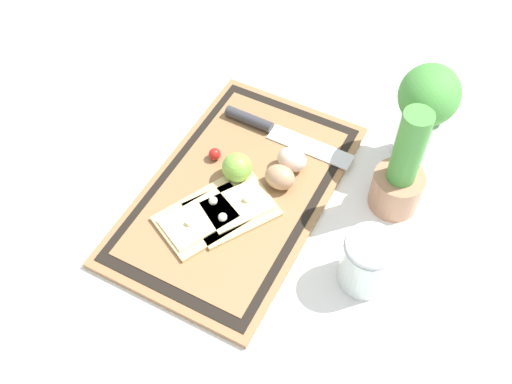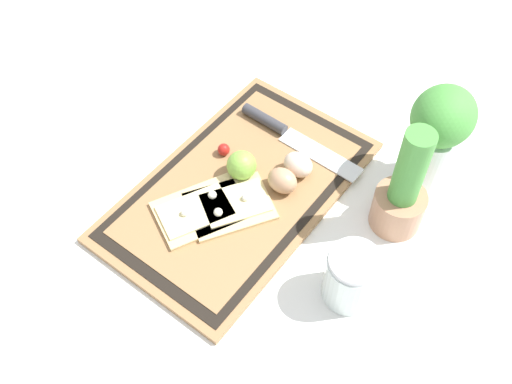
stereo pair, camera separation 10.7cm
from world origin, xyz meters
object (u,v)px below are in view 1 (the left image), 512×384
object	(u,v)px
cherry_tomato_red	(215,154)
herb_glass	(425,109)
pizza_slice_near	(203,217)
lime	(237,168)
egg_brown	(280,177)
pizza_slice_far	(233,209)
knife	(267,127)
sauce_jar	(367,264)
egg_pink	(292,160)
herb_pot	(401,176)

from	to	relation	value
cherry_tomato_red	herb_glass	world-z (taller)	herb_glass
pizza_slice_near	lime	size ratio (longest dim) A/B	3.45
egg_brown	cherry_tomato_red	xyz separation A→B (m)	(-0.00, -0.14, -0.01)
pizza_slice_far	egg_brown	xyz separation A→B (m)	(-0.09, 0.05, 0.02)
knife	lime	distance (m)	0.13
pizza_slice_far	sauce_jar	size ratio (longest dim) A/B	1.72
egg_pink	lime	distance (m)	0.10
herb_pot	herb_glass	bearing A→B (deg)	-176.30
knife	egg_brown	world-z (taller)	egg_brown
egg_brown	sauce_jar	xyz separation A→B (m)	(0.10, 0.21, 0.01)
pizza_slice_near	lime	world-z (taller)	lime
cherry_tomato_red	herb_glass	bearing A→B (deg)	120.87
sauce_jar	cherry_tomato_red	bearing A→B (deg)	-106.33
egg_brown	herb_pot	distance (m)	0.21
pizza_slice_near	herb_pot	world-z (taller)	herb_pot
herb_pot	egg_pink	bearing A→B (deg)	-83.34
knife	herb_glass	bearing A→B (deg)	107.20
pizza_slice_near	herb_glass	size ratio (longest dim) A/B	0.90
cherry_tomato_red	knife	bearing A→B (deg)	153.92
herb_glass	pizza_slice_near	bearing A→B (deg)	-40.00
cherry_tomato_red	sauce_jar	xyz separation A→B (m)	(0.10, 0.34, 0.02)
pizza_slice_near	sauce_jar	bearing A→B (deg)	96.00
herb_glass	herb_pot	bearing A→B (deg)	3.70
lime	sauce_jar	bearing A→B (deg)	74.21
lime	egg_brown	bearing A→B (deg)	104.23
lime	egg_pink	bearing A→B (deg)	130.48
sauce_jar	herb_glass	distance (m)	0.31
knife	herb_pot	bearing A→B (deg)	81.72
knife	lime	world-z (taller)	lime
lime	cherry_tomato_red	bearing A→B (deg)	-108.87
knife	sauce_jar	distance (m)	0.36
egg_brown	egg_pink	distance (m)	0.05
pizza_slice_far	lime	world-z (taller)	lime
cherry_tomato_red	egg_pink	bearing A→B (deg)	108.83
pizza_slice_near	herb_glass	world-z (taller)	herb_glass
pizza_slice_far	sauce_jar	world-z (taller)	sauce_jar
herb_pot	lime	bearing A→B (deg)	-71.77
pizza_slice_near	pizza_slice_far	distance (m)	0.06
herb_glass	cherry_tomato_red	bearing A→B (deg)	-59.13
egg_brown	herb_glass	bearing A→B (deg)	136.03
egg_pink	herb_pot	xyz separation A→B (m)	(-0.02, 0.20, 0.04)
pizza_slice_far	lime	bearing A→B (deg)	-156.60
lime	herb_glass	xyz separation A→B (m)	(-0.22, 0.27, 0.08)
pizza_slice_far	herb_pot	size ratio (longest dim) A/B	0.80
knife	egg_brown	size ratio (longest dim) A/B	4.78
pizza_slice_near	herb_glass	xyz separation A→B (m)	(-0.33, 0.27, 0.11)
cherry_tomato_red	herb_glass	distance (m)	0.39
knife	egg_brown	distance (m)	0.14
egg_pink	pizza_slice_near	bearing A→B (deg)	-25.84
pizza_slice_near	cherry_tomato_red	world-z (taller)	same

